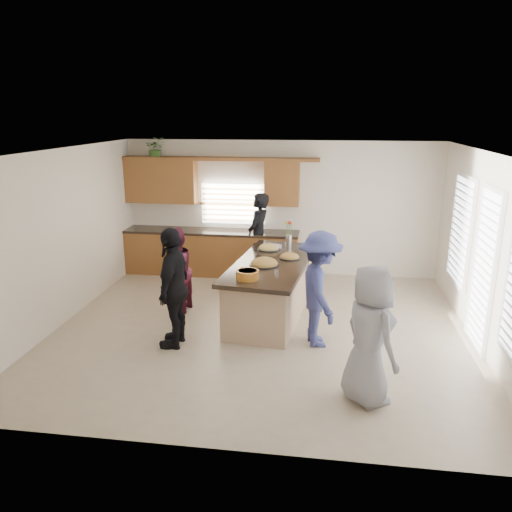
% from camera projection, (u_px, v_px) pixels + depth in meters
% --- Properties ---
extents(floor, '(6.50, 6.50, 0.00)m').
position_uv_depth(floor, '(261.00, 329.00, 7.99)').
color(floor, tan).
rests_on(floor, ground).
extents(room_shell, '(6.52, 6.02, 2.81)m').
position_uv_depth(room_shell, '(261.00, 212.00, 7.46)').
color(room_shell, silver).
rests_on(room_shell, ground).
extents(back_cabinetry, '(4.08, 0.66, 2.46)m').
position_uv_depth(back_cabinetry, '(210.00, 232.00, 10.53)').
color(back_cabinetry, brown).
rests_on(back_cabinetry, ground).
extents(right_wall_glazing, '(0.06, 4.00, 2.25)m').
position_uv_depth(right_wall_glazing, '(486.00, 259.00, 7.05)').
color(right_wall_glazing, white).
rests_on(right_wall_glazing, ground).
extents(island, '(1.46, 2.82, 0.95)m').
position_uv_depth(island, '(272.00, 290.00, 8.44)').
color(island, tan).
rests_on(island, ground).
extents(platter_front, '(0.49, 0.49, 0.20)m').
position_uv_depth(platter_front, '(264.00, 264.00, 8.09)').
color(platter_front, black).
rests_on(platter_front, island).
extents(platter_mid, '(0.36, 0.36, 0.15)m').
position_uv_depth(platter_mid, '(290.00, 257.00, 8.46)').
color(platter_mid, black).
rests_on(platter_mid, island).
extents(platter_back, '(0.41, 0.41, 0.17)m').
position_uv_depth(platter_back, '(269.00, 248.00, 9.01)').
color(platter_back, black).
rests_on(platter_back, island).
extents(salad_bowl, '(0.34, 0.34, 0.14)m').
position_uv_depth(salad_bowl, '(247.00, 274.00, 7.41)').
color(salad_bowl, orange).
rests_on(salad_bowl, island).
extents(clear_cup, '(0.07, 0.07, 0.11)m').
position_uv_depth(clear_cup, '(276.00, 274.00, 7.49)').
color(clear_cup, white).
rests_on(clear_cup, island).
extents(plate_stack, '(0.24, 0.24, 0.05)m').
position_uv_depth(plate_stack, '(275.00, 247.00, 9.11)').
color(plate_stack, '#A485C2').
rests_on(plate_stack, island).
extents(flower_vase, '(0.14, 0.14, 0.43)m').
position_uv_depth(flower_vase, '(289.00, 232.00, 9.39)').
color(flower_vase, silver).
rests_on(flower_vase, island).
extents(potted_plant, '(0.50, 0.47, 0.45)m').
position_uv_depth(potted_plant, '(156.00, 148.00, 10.29)').
color(potted_plant, '#42722D').
rests_on(potted_plant, back_cabinetry).
extents(woman_left_back, '(0.57, 0.74, 1.78)m').
position_uv_depth(woman_left_back, '(259.00, 236.00, 10.25)').
color(woman_left_back, black).
rests_on(woman_left_back, ground).
extents(woman_left_mid, '(0.62, 0.77, 1.49)m').
position_uv_depth(woman_left_mid, '(176.00, 271.00, 8.46)').
color(woman_left_mid, '#571A2E').
rests_on(woman_left_mid, ground).
extents(woman_left_front, '(0.45, 1.06, 1.79)m').
position_uv_depth(woman_left_front, '(174.00, 288.00, 7.23)').
color(woman_left_front, black).
rests_on(woman_left_front, ground).
extents(woman_right_back, '(0.89, 1.24, 1.73)m').
position_uv_depth(woman_right_back, '(320.00, 289.00, 7.26)').
color(woman_right_back, navy).
rests_on(woman_right_back, ground).
extents(woman_right_front, '(0.90, 0.99, 1.70)m').
position_uv_depth(woman_right_front, '(370.00, 335.00, 5.79)').
color(woman_right_front, gray).
rests_on(woman_right_front, ground).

